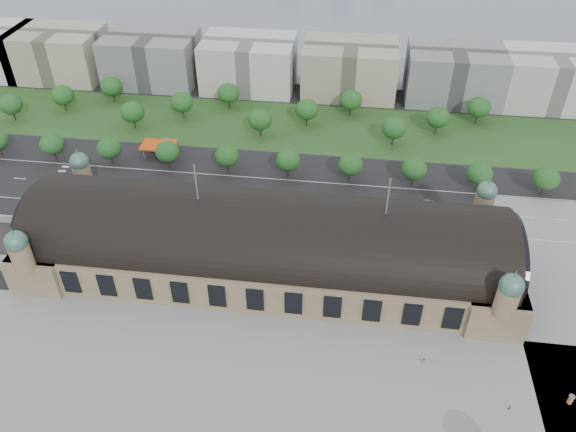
# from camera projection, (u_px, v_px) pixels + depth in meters

# --- Properties ---
(ground) EXTENTS (900.00, 900.00, 0.00)m
(ground) POSITION_uv_depth(u_px,v_px,m) (267.00, 268.00, 179.06)
(ground) COLOR black
(ground) RESTS_ON ground
(station) EXTENTS (150.00, 48.40, 44.30)m
(station) POSITION_uv_depth(u_px,v_px,m) (266.00, 244.00, 172.76)
(station) COLOR #8D7E58
(station) RESTS_ON ground
(plaza_south) EXTENTS (190.00, 48.00, 0.12)m
(plaza_south) POSITION_uv_depth(u_px,v_px,m) (278.00, 388.00, 143.56)
(plaza_south) COLOR gray
(plaza_south) RESTS_ON ground
(road_slab) EXTENTS (260.00, 26.00, 0.10)m
(road_slab) POSITION_uv_depth(u_px,v_px,m) (230.00, 195.00, 210.87)
(road_slab) COLOR black
(road_slab) RESTS_ON ground
(grass_belt) EXTENTS (300.00, 45.00, 0.10)m
(grass_belt) POSITION_uv_depth(u_px,v_px,m) (267.00, 125.00, 253.48)
(grass_belt) COLOR #274E1F
(grass_belt) RESTS_ON ground
(petrol_station) EXTENTS (14.00, 13.00, 5.05)m
(petrol_station) POSITION_uv_depth(u_px,v_px,m) (164.00, 145.00, 233.89)
(petrol_station) COLOR #D6450C
(petrol_station) RESTS_ON ground
(office_1) EXTENTS (45.00, 32.00, 24.00)m
(office_1) POSITION_uv_depth(u_px,v_px,m) (58.00, 54.00, 289.14)
(office_1) COLOR #AFA38A
(office_1) RESTS_ON ground
(office_2) EXTENTS (45.00, 32.00, 24.00)m
(office_2) POSITION_uv_depth(u_px,v_px,m) (152.00, 58.00, 284.07)
(office_2) COLOR gray
(office_2) RESTS_ON ground
(office_3) EXTENTS (45.00, 32.00, 24.00)m
(office_3) POSITION_uv_depth(u_px,v_px,m) (249.00, 63.00, 279.00)
(office_3) COLOR silver
(office_3) RESTS_ON ground
(office_4) EXTENTS (45.00, 32.00, 24.00)m
(office_4) POSITION_uv_depth(u_px,v_px,m) (350.00, 69.00, 273.93)
(office_4) COLOR #AFA38A
(office_4) RESTS_ON ground
(office_5) EXTENTS (45.00, 32.00, 24.00)m
(office_5) POSITION_uv_depth(u_px,v_px,m) (454.00, 74.00, 268.86)
(office_5) COLOR gray
(office_5) RESTS_ON ground
(office_6) EXTENTS (45.00, 32.00, 24.00)m
(office_6) POSITION_uv_depth(u_px,v_px,m) (551.00, 79.00, 264.30)
(office_6) COLOR silver
(office_6) RESTS_ON ground
(tree_row_1) EXTENTS (9.60, 9.60, 11.52)m
(tree_row_1) POSITION_uv_depth(u_px,v_px,m) (52.00, 144.00, 225.79)
(tree_row_1) COLOR #2D2116
(tree_row_1) RESTS_ON ground
(tree_row_2) EXTENTS (9.60, 9.60, 11.52)m
(tree_row_2) POSITION_uv_depth(u_px,v_px,m) (109.00, 148.00, 223.35)
(tree_row_2) COLOR #2D2116
(tree_row_2) RESTS_ON ground
(tree_row_3) EXTENTS (9.60, 9.60, 11.52)m
(tree_row_3) POSITION_uv_depth(u_px,v_px,m) (167.00, 152.00, 220.92)
(tree_row_3) COLOR #2D2116
(tree_row_3) RESTS_ON ground
(tree_row_4) EXTENTS (9.60, 9.60, 11.52)m
(tree_row_4) POSITION_uv_depth(u_px,v_px,m) (227.00, 156.00, 218.49)
(tree_row_4) COLOR #2D2116
(tree_row_4) RESTS_ON ground
(tree_row_5) EXTENTS (9.60, 9.60, 11.52)m
(tree_row_5) POSITION_uv_depth(u_px,v_px,m) (288.00, 161.00, 216.05)
(tree_row_5) COLOR #2D2116
(tree_row_5) RESTS_ON ground
(tree_row_6) EXTENTS (9.60, 9.60, 11.52)m
(tree_row_6) POSITION_uv_depth(u_px,v_px,m) (350.00, 165.00, 213.62)
(tree_row_6) COLOR #2D2116
(tree_row_6) RESTS_ON ground
(tree_row_7) EXTENTS (9.60, 9.60, 11.52)m
(tree_row_7) POSITION_uv_depth(u_px,v_px,m) (414.00, 169.00, 211.19)
(tree_row_7) COLOR #2D2116
(tree_row_7) RESTS_ON ground
(tree_row_8) EXTENTS (9.60, 9.60, 11.52)m
(tree_row_8) POSITION_uv_depth(u_px,v_px,m) (480.00, 174.00, 208.75)
(tree_row_8) COLOR #2D2116
(tree_row_8) RESTS_ON ground
(tree_row_9) EXTENTS (9.60, 9.60, 11.52)m
(tree_row_9) POSITION_uv_depth(u_px,v_px,m) (547.00, 178.00, 206.32)
(tree_row_9) COLOR #2D2116
(tree_row_9) RESTS_ON ground
(tree_belt_0) EXTENTS (10.40, 10.40, 12.48)m
(tree_belt_0) POSITION_uv_depth(u_px,v_px,m) (11.00, 104.00, 252.37)
(tree_belt_0) COLOR #2D2116
(tree_belt_0) RESTS_ON ground
(tree_belt_1) EXTENTS (10.40, 10.40, 12.48)m
(tree_belt_1) POSITION_uv_depth(u_px,v_px,m) (62.00, 95.00, 259.85)
(tree_belt_1) COLOR #2D2116
(tree_belt_1) RESTS_ON ground
(tree_belt_2) EXTENTS (10.40, 10.40, 12.48)m
(tree_belt_2) POSITION_uv_depth(u_px,v_px,m) (111.00, 86.00, 267.33)
(tree_belt_2) COLOR #2D2116
(tree_belt_2) RESTS_ON ground
(tree_belt_3) EXTENTS (10.40, 10.40, 12.48)m
(tree_belt_3) POSITION_uv_depth(u_px,v_px,m) (132.00, 112.00, 246.59)
(tree_belt_3) COLOR #2D2116
(tree_belt_3) RESTS_ON ground
(tree_belt_4) EXTENTS (10.40, 10.40, 12.48)m
(tree_belt_4) POSITION_uv_depth(u_px,v_px,m) (182.00, 102.00, 254.07)
(tree_belt_4) COLOR #2D2116
(tree_belt_4) RESTS_ON ground
(tree_belt_5) EXTENTS (10.40, 10.40, 12.48)m
(tree_belt_5) POSITION_uv_depth(u_px,v_px,m) (229.00, 93.00, 261.55)
(tree_belt_5) COLOR #2D2116
(tree_belt_5) RESTS_ON ground
(tree_belt_6) EXTENTS (10.40, 10.40, 12.48)m
(tree_belt_6) POSITION_uv_depth(u_px,v_px,m) (260.00, 120.00, 240.81)
(tree_belt_6) COLOR #2D2116
(tree_belt_6) RESTS_ON ground
(tree_belt_7) EXTENTS (10.40, 10.40, 12.48)m
(tree_belt_7) POSITION_uv_depth(u_px,v_px,m) (307.00, 110.00, 248.29)
(tree_belt_7) COLOR #2D2116
(tree_belt_7) RESTS_ON ground
(tree_belt_8) EXTENTS (10.40, 10.40, 12.48)m
(tree_belt_8) POSITION_uv_depth(u_px,v_px,m) (351.00, 100.00, 255.77)
(tree_belt_8) COLOR #2D2116
(tree_belt_8) RESTS_ON ground
(tree_belt_9) EXTENTS (10.40, 10.40, 12.48)m
(tree_belt_9) POSITION_uv_depth(u_px,v_px,m) (394.00, 128.00, 235.03)
(tree_belt_9) COLOR #2D2116
(tree_belt_9) RESTS_ON ground
(tree_belt_10) EXTENTS (10.40, 10.40, 12.48)m
(tree_belt_10) POSITION_uv_depth(u_px,v_px,m) (438.00, 117.00, 242.51)
(tree_belt_10) COLOR #2D2116
(tree_belt_10) RESTS_ON ground
(tree_belt_11) EXTENTS (10.40, 10.40, 12.48)m
(tree_belt_11) POSITION_uv_depth(u_px,v_px,m) (479.00, 107.00, 249.99)
(tree_belt_11) COLOR #2D2116
(tree_belt_11) RESTS_ON ground
(traffic_car_1) EXTENTS (5.01, 2.16, 1.60)m
(traffic_car_1) POSITION_uv_depth(u_px,v_px,m) (62.00, 176.00, 219.30)
(traffic_car_1) COLOR #93969B
(traffic_car_1) RESTS_ON ground
(traffic_car_2) EXTENTS (5.34, 2.92, 1.42)m
(traffic_car_2) POSITION_uv_depth(u_px,v_px,m) (86.00, 190.00, 211.89)
(traffic_car_2) COLOR black
(traffic_car_2) RESTS_ON ground
(traffic_car_3) EXTENTS (5.40, 2.78, 1.50)m
(traffic_car_3) POSITION_uv_depth(u_px,v_px,m) (228.00, 193.00, 210.74)
(traffic_car_3) COLOR maroon
(traffic_car_3) RESTS_ON ground
(traffic_car_4) EXTENTS (4.84, 2.47, 1.58)m
(traffic_car_4) POSITION_uv_depth(u_px,v_px,m) (304.00, 211.00, 201.65)
(traffic_car_4) COLOR #171E41
(traffic_car_4) RESTS_ON ground
(traffic_car_5) EXTENTS (5.13, 2.35, 1.63)m
(traffic_car_5) POSITION_uv_depth(u_px,v_px,m) (428.00, 203.00, 205.56)
(traffic_car_5) COLOR slate
(traffic_car_5) RESTS_ON ground
(traffic_car_6) EXTENTS (5.65, 2.74, 1.55)m
(traffic_car_6) POSITION_uv_depth(u_px,v_px,m) (480.00, 213.00, 200.87)
(traffic_car_6) COLOR silver
(traffic_car_6) RESTS_ON ground
(parked_car_0) EXTENTS (4.72, 4.19, 1.55)m
(parked_car_0) POSITION_uv_depth(u_px,v_px,m) (132.00, 207.00, 203.37)
(parked_car_0) COLOR black
(parked_car_0) RESTS_ON ground
(parked_car_1) EXTENTS (6.11, 5.31, 1.56)m
(parked_car_1) POSITION_uv_depth(u_px,v_px,m) (132.00, 212.00, 201.03)
(parked_car_1) COLOR maroon
(parked_car_1) RESTS_ON ground
(parked_car_2) EXTENTS (5.65, 4.63, 1.54)m
(parked_car_2) POSITION_uv_depth(u_px,v_px,m) (76.00, 209.00, 202.48)
(parked_car_2) COLOR #1A2049
(parked_car_2) RESTS_ON ground
(parked_car_3) EXTENTS (4.54, 3.08, 1.44)m
(parked_car_3) POSITION_uv_depth(u_px,v_px,m) (166.00, 210.00, 202.35)
(parked_car_3) COLOR slate
(parked_car_3) RESTS_ON ground
(parked_car_4) EXTENTS (4.16, 3.41, 1.33)m
(parked_car_4) POSITION_uv_depth(u_px,v_px,m) (159.00, 216.00, 199.39)
(parked_car_4) COLOR silver
(parked_car_4) RESTS_ON ground
(parked_car_5) EXTENTS (5.27, 3.85, 1.33)m
(parked_car_5) POSITION_uv_depth(u_px,v_px,m) (199.00, 215.00, 199.95)
(parked_car_5) COLOR gray
(parked_car_5) RESTS_ON ground
(parked_car_6) EXTENTS (5.07, 3.78, 1.37)m
(parked_car_6) POSITION_uv_depth(u_px,v_px,m) (189.00, 219.00, 198.28)
(parked_car_6) COLOR black
(parked_car_6) RESTS_ON ground
(bus_west) EXTENTS (10.75, 2.60, 2.99)m
(bus_west) POSITION_uv_depth(u_px,v_px,m) (293.00, 214.00, 198.87)
(bus_west) COLOR red
(bus_west) RESTS_ON ground
(bus_mid) EXTENTS (11.02, 3.29, 3.03)m
(bus_mid) POSITION_uv_depth(u_px,v_px,m) (259.00, 206.00, 202.64)
(bus_mid) COLOR beige
(bus_mid) RESTS_ON ground
(bus_east) EXTENTS (13.69, 3.59, 3.79)m
(bus_east) POSITION_uv_depth(u_px,v_px,m) (312.00, 207.00, 201.49)
(bus_east) COLOR beige
(bus_east) RESTS_ON ground
(advertising_column) EXTENTS (1.50, 1.50, 2.85)m
(advertising_column) POSITION_uv_depth(u_px,v_px,m) (571.00, 399.00, 139.27)
(advertising_column) COLOR #B43A2D
(advertising_column) RESTS_ON ground
(pedestrian_0) EXTENTS (1.02, 0.70, 1.93)m
(pedestrian_0) POSITION_uv_depth(u_px,v_px,m) (423.00, 361.00, 149.03)
(pedestrian_0) COLOR gray
(pedestrian_0) RESTS_ON ground
(pedestrian_1) EXTENTS (0.62, 0.76, 1.80)m
(pedestrian_1) POSITION_uv_depth(u_px,v_px,m) (510.00, 408.00, 138.08)
(pedestrian_1) COLOR gray
(pedestrian_1) RESTS_ON ground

